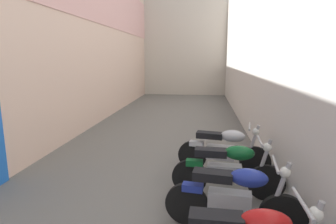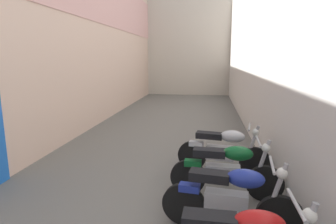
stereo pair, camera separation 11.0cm
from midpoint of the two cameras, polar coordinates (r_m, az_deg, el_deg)
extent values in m
plane|color=#66635E|center=(6.43, -4.14, -9.83)|extent=(35.05, 35.05, 0.00)
cube|color=beige|center=(8.85, -20.05, 15.68)|extent=(0.40, 19.05, 6.21)
cube|color=silver|center=(8.09, 18.86, 16.82)|extent=(0.40, 19.05, 6.37)
cube|color=beige|center=(18.48, 3.51, 13.82)|extent=(8.07, 2.00, 6.37)
ellipsoid|color=#AD1414|center=(2.92, 18.40, -20.72)|extent=(0.49, 0.27, 0.24)
cube|color=black|center=(2.89, 8.70, -21.09)|extent=(0.53, 0.23, 0.12)
cylinder|color=#9E9EA3|center=(2.88, 24.92, -16.66)|extent=(0.05, 0.58, 0.04)
sphere|color=silver|center=(2.96, 27.10, -18.24)|extent=(0.14, 0.14, 0.14)
cylinder|color=black|center=(4.04, 21.81, -19.37)|extent=(0.61, 0.15, 0.60)
cylinder|color=black|center=(4.05, 3.04, -18.40)|extent=(0.61, 0.15, 0.60)
cube|color=#9E9EA3|center=(3.94, 11.69, -17.57)|extent=(0.58, 0.27, 0.28)
ellipsoid|color=navy|center=(3.78, 15.48, -12.93)|extent=(0.51, 0.32, 0.24)
cube|color=black|center=(3.80, 8.35, -12.83)|extent=(0.54, 0.28, 0.12)
cylinder|color=#9E9EA3|center=(3.87, 21.13, -14.87)|extent=(0.25, 0.09, 0.77)
cylinder|color=#9E9EA3|center=(3.72, 20.43, -9.98)|extent=(0.11, 0.58, 0.04)
sphere|color=silver|center=(3.77, 22.17, -11.45)|extent=(0.14, 0.14, 0.14)
cube|color=navy|center=(3.92, 4.27, -15.21)|extent=(0.30, 0.17, 0.10)
cylinder|color=black|center=(4.89, 18.92, -13.60)|extent=(0.60, 0.11, 0.60)
cylinder|color=black|center=(4.86, 3.78, -13.18)|extent=(0.60, 0.11, 0.60)
cube|color=#9E9EA3|center=(4.78, 10.81, -12.18)|extent=(0.57, 0.23, 0.28)
ellipsoid|color=#0F5123|center=(4.67, 13.83, -8.18)|extent=(0.49, 0.29, 0.24)
cube|color=black|center=(4.66, 8.11, -8.23)|extent=(0.53, 0.25, 0.12)
cylinder|color=#9E9EA3|center=(4.75, 18.34, -9.75)|extent=(0.25, 0.07, 0.77)
cylinder|color=#9E9EA3|center=(4.63, 17.74, -5.68)|extent=(0.07, 0.58, 0.04)
sphere|color=silver|center=(4.68, 19.14, -6.89)|extent=(0.14, 0.14, 0.14)
cube|color=#0F5123|center=(4.75, 4.80, -10.37)|extent=(0.29, 0.16, 0.10)
cylinder|color=black|center=(5.74, 16.95, -9.74)|extent=(0.60, 0.18, 0.60)
cylinder|color=black|center=(5.86, 4.51, -8.84)|extent=(0.60, 0.18, 0.60)
cube|color=#9E9EA3|center=(5.73, 10.20, -8.17)|extent=(0.59, 0.29, 0.28)
ellipsoid|color=#B7B7BC|center=(5.61, 12.66, -4.86)|extent=(0.52, 0.34, 0.24)
cube|color=black|center=(5.66, 8.00, -4.75)|extent=(0.55, 0.31, 0.12)
cylinder|color=#9E9EA3|center=(5.63, 16.43, -6.36)|extent=(0.25, 0.10, 0.77)
cylinder|color=#9E9EA3|center=(5.54, 15.91, -2.86)|extent=(0.14, 0.58, 0.04)
sphere|color=silver|center=(5.56, 17.09, -3.93)|extent=(0.14, 0.14, 0.14)
cube|color=#B7B7BC|center=(5.76, 5.33, -6.47)|extent=(0.30, 0.19, 0.10)
camera|label=1|loc=(0.06, -90.53, -0.10)|focal=29.61mm
camera|label=2|loc=(0.06, 89.47, 0.10)|focal=29.61mm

